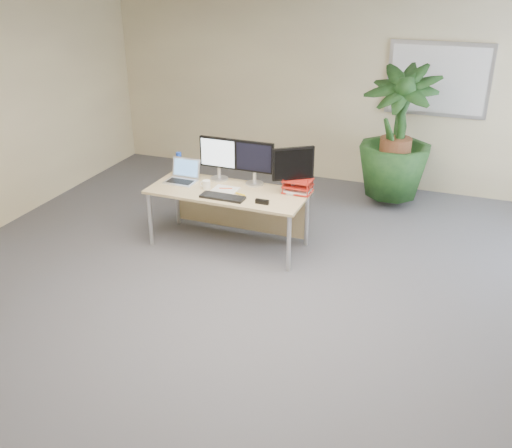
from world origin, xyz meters
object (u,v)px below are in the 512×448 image
at_px(monitor_left, 219,156).
at_px(monitor_right, 254,160).
at_px(desk, 231,199).
at_px(laptop, 183,176).
at_px(floor_plant, 395,150).

distance_m(monitor_left, monitor_right, 0.43).
height_order(desk, monitor_left, monitor_left).
bearing_deg(laptop, monitor_left, 26.71).
distance_m(floor_plant, laptop, 2.75).
xyz_separation_m(floor_plant, monitor_left, (-1.76, -1.55, 0.20)).
bearing_deg(floor_plant, laptop, -140.85).
xyz_separation_m(floor_plant, laptop, (-2.13, -1.74, -0.02)).
relative_size(desk, monitor_left, 3.52).
height_order(monitor_left, monitor_right, same).
distance_m(desk, floor_plant, 2.33).
distance_m(desk, laptop, 0.63).
distance_m(monitor_left, laptop, 0.47).
relative_size(floor_plant, monitor_left, 3.02).
distance_m(monitor_right, laptop, 0.85).
bearing_deg(monitor_left, monitor_right, -0.50).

